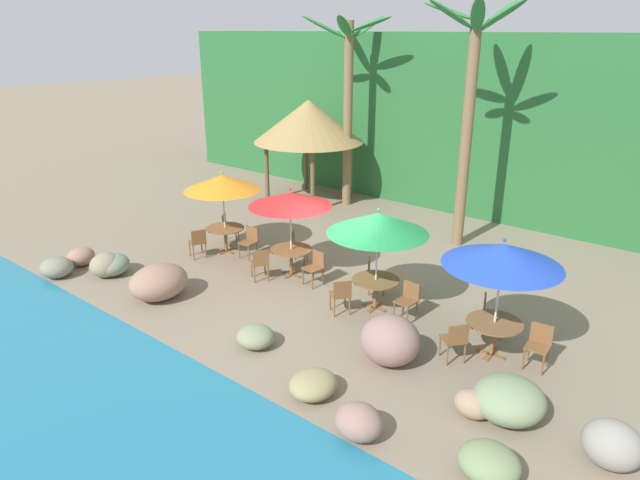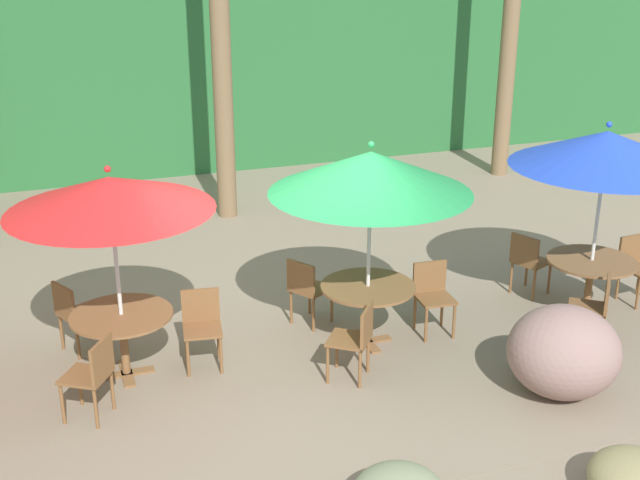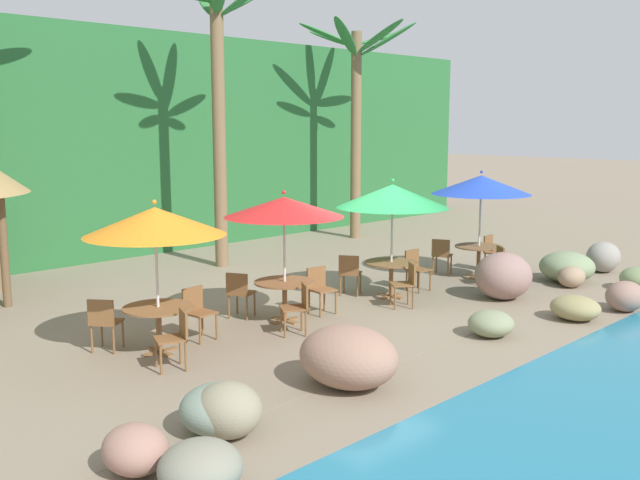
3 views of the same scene
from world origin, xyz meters
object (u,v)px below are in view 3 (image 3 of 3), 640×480
Objects in this scene: chair_orange_inland at (104,320)px; chair_green_inland at (350,272)px; dining_table_red at (285,288)px; chair_blue_seaward at (492,250)px; chair_red_seaward at (320,286)px; umbrella_blue at (481,185)px; chair_orange_left at (176,335)px; chair_green_seaward at (416,267)px; chair_green_left at (406,282)px; palm_tree_third at (357,91)px; umbrella_green at (392,196)px; chair_red_inland at (239,291)px; chair_blue_inland at (442,254)px; umbrella_orange at (155,221)px; chair_blue_left at (495,263)px; chair_red_left at (299,305)px; dining_table_green at (391,268)px; dining_table_blue at (479,251)px; chair_orange_seaward at (197,309)px; dining_table_orange at (158,315)px; umbrella_red at (284,207)px; palm_tree_second at (218,83)px.

chair_orange_inland is 1.00× the size of chair_green_inland.
dining_table_red is 6.55m from chair_blue_seaward.
dining_table_red is 0.86m from chair_red_seaward.
chair_green_inland is 3.92m from umbrella_blue.
chair_orange_left and chair_green_seaward have the same top height.
chair_green_left is 9.53m from palm_tree_third.
chair_red_inland is at bearing 164.30° from umbrella_green.
chair_green_inland is at bearing 177.43° from chair_blue_inland.
umbrella_blue reaches higher than chair_red_seaward.
umbrella_orange is 2.77× the size of chair_orange_left.
chair_red_inland and chair_green_left have the same top height.
umbrella_orange is 2.77× the size of chair_blue_left.
palm_tree_third is (4.42, 5.73, 4.01)m from chair_green_seaward.
chair_green_seaward is (2.78, -0.13, 0.00)m from chair_red_seaward.
chair_red_left is at bearing 0.21° from chair_orange_left.
chair_blue_inland is at bearing 12.15° from dining_table_green.
chair_red_inland is 1.00× the size of chair_blue_seaward.
chair_red_seaward and chair_green_left have the same top height.
chair_red_seaward is at bearing -2.38° from dining_table_red.
umbrella_green is at bearing -3.96° from dining_table_red.
chair_green_inland is (5.44, -0.19, 0.00)m from chair_orange_inland.
chair_green_inland is 1.00× the size of chair_blue_seaward.
dining_table_green is at bearing -2.57° from umbrella_orange.
dining_table_blue is 0.86m from chair_blue_left.
chair_red_seaward is 5.70m from chair_blue_seaward.
chair_green_left is at bearing -15.52° from chair_orange_seaward.
dining_table_blue is at bearing -3.08° from umbrella_orange.
dining_table_blue is (2.93, -0.21, -1.48)m from umbrella_green.
dining_table_orange is 1.26× the size of chair_green_inland.
chair_orange_left is 2.45m from chair_red_left.
chair_orange_seaward is 1.00× the size of chair_blue_inland.
umbrella_orange is at bearing 178.93° from dining_table_red.
umbrella_orange is at bearing 176.92° from umbrella_blue.
chair_orange_inland is 3.62m from umbrella_red.
chair_blue_inland and chair_blue_left have the same top height.
dining_table_orange is 0.86m from chair_orange_seaward.
umbrella_red is at bearing 167.97° from chair_blue_left.
umbrella_orange is at bearing -174.86° from chair_green_inland.
umbrella_blue reaches higher than chair_green_inland.
chair_blue_inland is 1.00× the size of chair_blue_left.
chair_orange_seaward reaches higher than dining_table_blue.
umbrella_red is 1.47m from dining_table_red.
chair_green_left is (-0.43, -0.74, -1.58)m from umbrella_green.
palm_tree_second reaches higher than umbrella_blue.
chair_orange_seaward is 8.32m from chair_blue_seaward.
umbrella_orange is 1.46m from dining_table_orange.
chair_orange_seaward is 7.38m from palm_tree_second.
dining_table_orange is at bearing 178.60° from chair_red_seaward.
chair_green_left is 3.41m from dining_table_blue.
chair_orange_inland is 9.11m from umbrella_blue.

